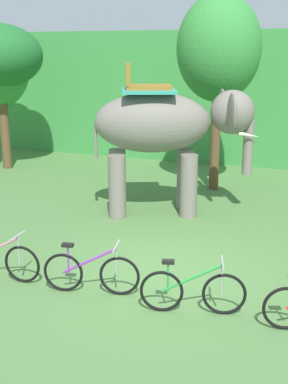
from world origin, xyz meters
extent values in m
plane|color=#4C753D|center=(0.00, 0.00, 0.00)|extent=(80.00, 80.00, 0.00)
cube|color=#3D8E42|center=(0.00, 12.68, 2.39)|extent=(36.00, 6.00, 4.78)
cylinder|color=brown|center=(-8.01, 6.54, 1.47)|extent=(0.33, 0.33, 2.94)
cylinder|color=brown|center=(-0.45, 6.36, 1.39)|extent=(0.29, 0.29, 2.78)
ellipsoid|color=#338438|center=(-0.45, 6.36, 4.14)|extent=(2.41, 2.41, 3.01)
ellipsoid|color=slate|center=(-1.46, 3.55, 2.35)|extent=(3.22, 2.40, 1.50)
cylinder|color=slate|center=(-0.77, 4.25, 0.80)|extent=(0.44, 0.44, 1.60)
cylinder|color=slate|center=(-0.48, 3.54, 0.80)|extent=(0.44, 0.44, 1.60)
cylinder|color=slate|center=(-2.43, 3.57, 0.80)|extent=(0.44, 0.44, 1.60)
cylinder|color=slate|center=(-2.14, 2.85, 0.80)|extent=(0.44, 0.44, 1.60)
ellipsoid|color=slate|center=(0.39, 4.32, 2.60)|extent=(1.40, 1.35, 1.10)
ellipsoid|color=slate|center=(0.01, 4.84, 2.65)|extent=(0.47, 0.84, 0.96)
ellipsoid|color=slate|center=(0.49, 3.69, 2.65)|extent=(0.47, 0.84, 0.96)
cylinder|color=slate|center=(0.81, 4.49, 1.70)|extent=(0.26, 0.26, 1.40)
cone|color=beige|center=(0.68, 4.68, 2.05)|extent=(0.57, 0.33, 0.21)
cone|color=beige|center=(0.84, 4.27, 2.05)|extent=(0.57, 0.33, 0.21)
cube|color=teal|center=(-1.55, 3.52, 3.13)|extent=(1.71, 1.73, 0.08)
cube|color=olive|center=(-1.55, 3.52, 3.22)|extent=(1.36, 1.25, 0.10)
cube|color=olive|center=(-2.01, 3.32, 3.50)|extent=(0.44, 0.87, 0.56)
cylinder|color=slate|center=(-2.77, 3.01, 1.90)|extent=(0.08, 0.08, 0.90)
torus|color=black|center=(-2.31, -1.14, 0.36)|extent=(0.71, 0.09, 0.71)
cylinder|color=#9E9EA3|center=(-2.36, -1.14, 0.64)|extent=(0.03, 0.03, 0.55)
cylinder|color=#9E9EA3|center=(-2.36, -1.14, 0.91)|extent=(0.06, 0.52, 0.03)
torus|color=black|center=(-1.44, -1.19, 0.36)|extent=(0.70, 0.20, 0.71)
torus|color=black|center=(-0.46, -0.98, 0.36)|extent=(0.70, 0.20, 0.71)
cylinder|color=purple|center=(-0.98, -1.09, 0.60)|extent=(0.96, 0.25, 0.54)
cylinder|color=purple|center=(-1.34, -1.17, 0.61)|extent=(0.03, 0.03, 0.52)
cube|color=black|center=(-1.34, -1.17, 0.88)|extent=(0.22, 0.14, 0.06)
cylinder|color=#9E9EA3|center=(-0.51, -0.99, 0.64)|extent=(0.03, 0.03, 0.55)
cylinder|color=#9E9EA3|center=(-0.51, -0.99, 0.91)|extent=(0.14, 0.52, 0.03)
torus|color=black|center=(0.40, -1.27, 0.36)|extent=(0.70, 0.23, 0.71)
torus|color=black|center=(1.36, -1.01, 0.36)|extent=(0.70, 0.23, 0.71)
cylinder|color=green|center=(0.85, -1.15, 0.60)|extent=(0.95, 0.29, 0.54)
cylinder|color=green|center=(0.49, -1.24, 0.61)|extent=(0.03, 0.03, 0.52)
cube|color=black|center=(0.49, -1.24, 0.88)|extent=(0.22, 0.15, 0.06)
cylinder|color=#9E9EA3|center=(1.31, -1.03, 0.64)|extent=(0.03, 0.03, 0.55)
cylinder|color=#9E9EA3|center=(1.31, -1.03, 0.91)|extent=(0.16, 0.51, 0.03)
torus|color=black|center=(2.33, -1.14, 0.36)|extent=(0.70, 0.25, 0.71)
camera|label=1|loc=(2.64, -8.20, 4.11)|focal=46.69mm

